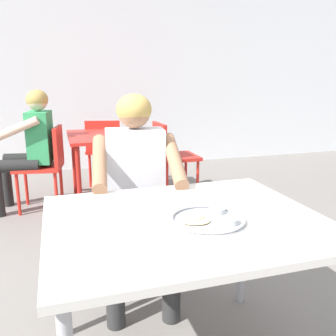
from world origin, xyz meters
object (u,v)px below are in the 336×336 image
at_px(table_foreground, 185,234).
at_px(chair_red_far, 104,147).
at_px(thali_tray, 208,219).
at_px(chair_red_left, 47,162).
at_px(chair_foreground, 134,205).
at_px(patron_background, 30,140).
at_px(chair_red_right, 170,153).
at_px(diner_foreground, 137,179).
at_px(table_background_red, 112,142).

bearing_deg(table_foreground, chair_red_far, 88.70).
relative_size(thali_tray, chair_red_left, 0.36).
bearing_deg(chair_foreground, chair_red_left, 110.41).
relative_size(table_foreground, patron_background, 0.94).
bearing_deg(chair_foreground, chair_red_right, 64.28).
bearing_deg(patron_background, chair_red_right, 0.06).
distance_m(chair_foreground, diner_foreground, 0.32).
height_order(table_foreground, thali_tray, thali_tray).
relative_size(table_foreground, thali_tray, 3.71).
bearing_deg(chair_red_left, table_background_red, 0.96).
relative_size(thali_tray, chair_red_far, 0.37).
distance_m(diner_foreground, table_background_red, 1.73).
bearing_deg(chair_red_left, table_foreground, -76.20).
distance_m(thali_tray, chair_red_left, 2.56).
bearing_deg(table_background_red, chair_red_left, -179.04).
relative_size(thali_tray, chair_foreground, 0.37).
relative_size(chair_foreground, diner_foreground, 0.68).
bearing_deg(patron_background, chair_red_left, -11.12).
bearing_deg(chair_foreground, table_foreground, -88.04).
relative_size(thali_tray, table_background_red, 0.33).
height_order(thali_tray, chair_red_far, chair_red_far).
bearing_deg(table_background_red, chair_red_far, 90.08).
distance_m(chair_foreground, chair_red_right, 1.69).
relative_size(chair_foreground, table_background_red, 0.90).
distance_m(table_background_red, chair_red_left, 0.68).
height_order(diner_foreground, patron_background, diner_foreground).
bearing_deg(diner_foreground, table_foreground, -85.49).
bearing_deg(patron_background, chair_red_far, 39.79).
relative_size(table_foreground, table_background_red, 1.22).
distance_m(table_foreground, chair_red_far, 3.08).
xyz_separation_m(table_foreground, diner_foreground, (-0.05, 0.68, 0.06)).
relative_size(table_foreground, chair_foreground, 1.36).
relative_size(chair_red_left, patron_background, 0.70).
bearing_deg(diner_foreground, patron_background, 110.98).
relative_size(thali_tray, chair_red_right, 0.36).
bearing_deg(table_foreground, thali_tray, -40.53).
xyz_separation_m(chair_foreground, chair_red_far, (0.10, 2.18, -0.01)).
xyz_separation_m(chair_red_left, chair_red_right, (1.29, 0.03, 0.01)).
xyz_separation_m(chair_foreground, table_background_red, (0.10, 1.51, 0.17)).
relative_size(table_foreground, chair_red_left, 1.33).
xyz_separation_m(table_foreground, table_background_red, (0.07, 2.40, -0.01)).
bearing_deg(chair_red_left, chair_red_far, 46.19).
bearing_deg(chair_red_left, patron_background, 168.88).
distance_m(thali_tray, table_background_red, 2.47).
relative_size(chair_red_left, chair_red_far, 1.03).
distance_m(table_foreground, chair_foreground, 0.91).
relative_size(table_background_red, chair_red_far, 1.13).
distance_m(chair_foreground, chair_red_far, 2.18).
height_order(diner_foreground, chair_red_right, diner_foreground).
bearing_deg(diner_foreground, chair_red_left, 107.29).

